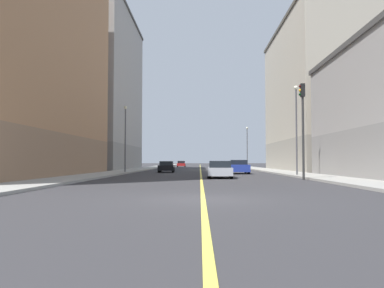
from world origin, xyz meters
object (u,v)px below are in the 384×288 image
street_lamp_left_far (247,143)px  car_black (167,167)px  street_lamp_right_near (125,132)px  car_silver (220,169)px  traffic_light_left_near (303,118)px  car_yellow (226,165)px  street_lamp_left_near (296,121)px  building_right_midblock (98,91)px  building_right_corner (8,31)px  car_red (181,164)px  car_blue (239,167)px  building_left_mid (319,97)px

street_lamp_left_far → car_black: bearing=-119.2°
street_lamp_right_near → car_silver: street_lamp_right_near is taller
traffic_light_left_near → car_yellow: (-3.18, 30.20, -3.58)m
street_lamp_right_near → street_lamp_left_far: street_lamp_right_near is taller
traffic_light_left_near → car_silver: 7.19m
street_lamp_left_near → street_lamp_left_far: size_ratio=1.08×
street_lamp_right_near → building_right_midblock: bearing=113.8°
traffic_light_left_near → street_lamp_left_far: bearing=88.5°
traffic_light_left_near → street_lamp_left_near: size_ratio=0.89×
building_right_midblock → traffic_light_left_near: building_right_midblock is taller
building_right_corner → street_lamp_left_near: 24.58m
car_red → street_lamp_left_far: bearing=-54.7°
traffic_light_left_near → car_yellow: 30.58m
street_lamp_left_near → building_right_corner: bearing=-175.3°
building_right_midblock → car_red: (11.44, 24.64, -11.20)m
building_right_midblock → traffic_light_left_near: bearing=-54.0°
street_lamp_left_near → car_blue: bearing=120.9°
building_right_corner → street_lamp_left_far: building_right_corner is taller
traffic_light_left_near → street_lamp_left_far: (1.02, 38.61, 0.13)m
street_lamp_right_near → street_lamp_left_far: (15.90, 24.82, -0.04)m
street_lamp_left_near → street_lamp_right_near: street_lamp_left_near is taller
street_lamp_left_near → car_black: 17.12m
street_lamp_right_near → car_yellow: size_ratio=1.71×
street_lamp_right_near → car_silver: 14.83m
building_right_corner → building_right_midblock: building_right_midblock is taller
building_right_midblock → street_lamp_left_far: building_right_midblock is taller
street_lamp_left_far → car_red: street_lamp_left_far is taller
car_red → building_left_mid: bearing=-58.4°
car_blue → car_black: bearing=148.3°
street_lamp_left_near → car_yellow: street_lamp_left_near is taller
street_lamp_left_near → car_red: (-12.01, 49.87, -4.00)m
car_red → car_black: size_ratio=1.03×
car_red → car_blue: bearing=-79.6°
building_right_corner → traffic_light_left_near: (22.43, -3.76, -7.51)m
car_blue → building_left_mid: bearing=43.7°
building_right_corner → car_black: size_ratio=6.21×
car_red → car_yellow: (7.82, -25.36, 0.01)m
building_right_midblock → car_yellow: building_right_midblock is taller
street_lamp_right_near → street_lamp_left_far: size_ratio=1.01×
street_lamp_right_near → car_silver: size_ratio=1.55×
street_lamp_right_near → car_black: size_ratio=1.66×
street_lamp_left_far → car_blue: size_ratio=1.58×
building_right_midblock → car_red: size_ratio=5.47×
building_right_midblock → car_yellow: (19.25, -0.72, -11.20)m
building_right_midblock → street_lamp_left_far: bearing=18.1°
traffic_light_left_near → building_right_midblock: bearing=126.0°
car_silver → building_right_midblock: bearing=121.1°
building_right_midblock → street_lamp_left_near: 35.19m
car_red → car_blue: car_blue is taller
building_right_corner → street_lamp_right_near: building_right_corner is taller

